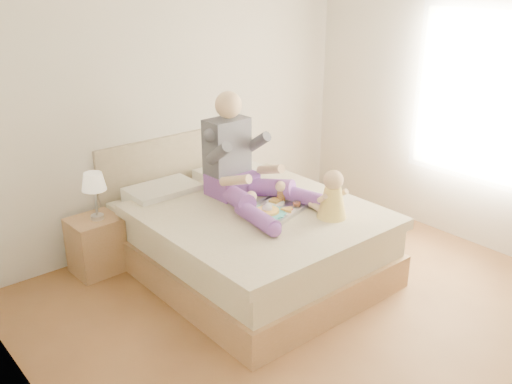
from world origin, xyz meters
TOP-DOWN VIEW (x-y plane):
  - room at (0.08, 0.01)m, footprint 4.02×4.22m
  - bed at (0.00, 1.08)m, footprint 1.70×2.18m
  - nightstand at (-1.01, 1.85)m, footprint 0.42×0.37m
  - lamp at (-0.98, 1.83)m, footprint 0.20×0.20m
  - adult at (0.08, 1.19)m, footprint 0.79×1.13m
  - tray at (0.09, 0.80)m, footprint 0.57×0.49m
  - baby at (0.37, 0.42)m, footprint 0.26×0.36m

SIDE VIEW (x-z plane):
  - nightstand at x=-1.01m, z-range 0.00..0.49m
  - bed at x=0.00m, z-range -0.18..0.82m
  - tray at x=0.09m, z-range 0.57..0.71m
  - baby at x=0.37m, z-range 0.57..0.97m
  - lamp at x=-0.98m, z-range 0.60..1.01m
  - adult at x=0.08m, z-range 0.42..1.35m
  - room at x=0.08m, z-range 0.15..2.87m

